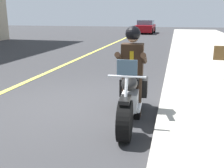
{
  "coord_description": "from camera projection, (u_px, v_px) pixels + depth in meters",
  "views": [
    {
      "loc": [
        5.01,
        2.25,
        1.93
      ],
      "look_at": [
        0.71,
        1.2,
        0.75
      ],
      "focal_mm": 41.67,
      "sensor_mm": 36.0,
      "label": 1
    }
  ],
  "objects": [
    {
      "name": "ground_plane",
      "position": [
        67.0,
        106.0,
        5.71
      ],
      "size": [
        80.0,
        80.0,
        0.0
      ],
      "primitive_type": "plane",
      "color": "#333335"
    },
    {
      "name": "motorcycle_main",
      "position": [
        131.0,
        97.0,
        4.82
      ],
      "size": [
        2.22,
        0.68,
        1.26
      ],
      "color": "black",
      "rests_on": "ground_plane"
    },
    {
      "name": "rider_main",
      "position": [
        132.0,
        64.0,
        4.85
      ],
      "size": [
        0.64,
        0.57,
        1.74
      ],
      "color": "black",
      "rests_on": "ground_plane"
    },
    {
      "name": "car_silver",
      "position": [
        146.0,
        27.0,
        28.12
      ],
      "size": [
        4.6,
        1.92,
        1.4
      ],
      "color": "maroon",
      "rests_on": "ground_plane"
    }
  ]
}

